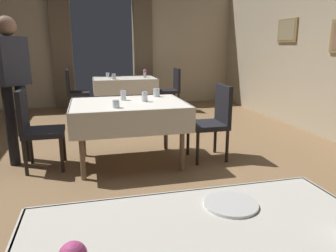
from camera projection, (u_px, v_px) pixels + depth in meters
name	position (u px, v px, depth m)	size (l,w,h in m)	color
ground	(126.00, 165.00, 3.84)	(10.08, 10.08, 0.00)	olive
wall_back	(103.00, 40.00, 7.40)	(6.40, 0.27, 3.00)	beige
dining_table_mid	(128.00, 110.00, 3.74)	(1.33, 1.02, 0.75)	#7A604C
dining_table_far	(124.00, 82.00, 6.70)	(1.29, 1.00, 0.75)	#7A604C
chair_mid_right	(214.00, 119.00, 3.95)	(0.44, 0.44, 0.93)	black
chair_mid_left	(36.00, 126.00, 3.59)	(0.44, 0.44, 0.93)	black
chair_far_left	(74.00, 90.00, 6.60)	(0.44, 0.44, 0.93)	black
chair_far_right	(172.00, 87.00, 6.96)	(0.44, 0.44, 0.93)	black
plate_near_d	(231.00, 204.00, 1.31)	(0.22, 0.22, 0.01)	white
glass_mid_a	(145.00, 97.00, 3.76)	(0.07, 0.07, 0.12)	silver
glass_mid_b	(116.00, 104.00, 3.38)	(0.08, 0.08, 0.08)	silver
glass_mid_c	(123.00, 95.00, 3.85)	(0.07, 0.07, 0.12)	silver
glass_mid_d	(156.00, 93.00, 4.12)	(0.08, 0.08, 0.11)	silver
flower_vase_far	(145.00, 73.00, 6.64)	(0.07, 0.07, 0.18)	silver
glass_far_b	(108.00, 75.00, 6.85)	(0.07, 0.07, 0.09)	silver
glass_far_c	(114.00, 77.00, 6.30)	(0.08, 0.08, 0.11)	silver
plate_far_d	(111.00, 78.00, 6.61)	(0.20, 0.20, 0.01)	white
person_waiter_by_doorway	(12.00, 79.00, 3.67)	(0.40, 0.42, 1.72)	black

